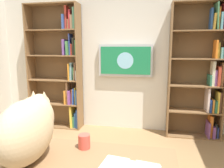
% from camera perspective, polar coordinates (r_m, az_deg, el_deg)
% --- Properties ---
extents(wall_back, '(4.52, 0.06, 2.70)m').
position_cam_1_polar(wall_back, '(3.69, 2.90, 8.53)').
color(wall_back, silver).
rests_on(wall_back, ground).
extents(bookshelf_left, '(0.83, 0.28, 2.10)m').
position_cam_1_polar(bookshelf_left, '(3.59, 23.23, 2.81)').
color(bookshelf_left, brown).
rests_on(bookshelf_left, ground).
extents(bookshelf_right, '(0.94, 0.28, 2.16)m').
position_cam_1_polar(bookshelf_right, '(3.85, -13.51, 4.20)').
color(bookshelf_right, brown).
rests_on(bookshelf_right, ground).
extents(wall_mounted_tv, '(0.91, 0.07, 0.53)m').
position_cam_1_polar(wall_mounted_tv, '(3.60, 3.64, 6.35)').
color(wall_mounted_tv, '#B7B7BC').
extents(cat, '(0.26, 0.59, 0.40)m').
position_cam_1_polar(cat, '(1.38, -21.51, -10.77)').
color(cat, '#D1B284').
rests_on(cat, desk).
extents(coffee_mug, '(0.08, 0.08, 0.10)m').
position_cam_1_polar(coffee_mug, '(1.49, -7.50, -15.09)').
color(coffee_mug, '#D84C3F').
rests_on(coffee_mug, desk).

